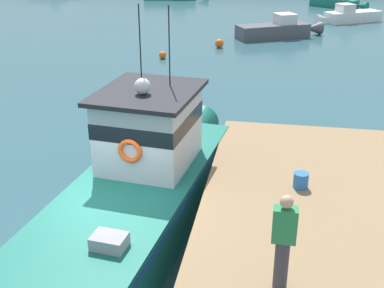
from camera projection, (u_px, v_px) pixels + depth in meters
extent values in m
plane|color=#2D5660|center=(122.00, 238.00, 11.04)|extent=(200.00, 200.00, 0.00)
cylinder|color=#4C3D2D|center=(238.00, 149.00, 14.18)|extent=(0.36, 0.36, 1.00)
cube|color=#937551|center=(351.00, 215.00, 9.83)|extent=(6.00, 9.00, 0.20)
cube|color=#196B5B|center=(132.00, 212.00, 11.00)|extent=(3.42, 8.24, 1.10)
cone|color=#196B5B|center=(195.00, 131.00, 15.29)|extent=(1.30, 1.92, 1.10)
cube|color=#234C9E|center=(131.00, 194.00, 10.81)|extent=(3.42, 8.08, 0.12)
cube|color=#196B5B|center=(131.00, 187.00, 10.75)|extent=(3.46, 8.24, 0.12)
cube|color=silver|center=(149.00, 132.00, 11.46)|extent=(2.15, 2.41, 1.80)
cube|color=black|center=(149.00, 119.00, 11.34)|extent=(2.17, 2.43, 0.36)
cube|color=#232328|center=(148.00, 92.00, 11.08)|extent=(2.42, 2.73, 0.10)
sphere|color=white|center=(143.00, 86.00, 10.72)|extent=(0.36, 0.36, 0.36)
cylinder|color=black|center=(140.00, 44.00, 11.23)|extent=(0.03, 0.03, 1.80)
cylinder|color=black|center=(169.00, 46.00, 11.04)|extent=(0.03, 0.03, 1.80)
cube|color=#939399|center=(110.00, 244.00, 8.63)|extent=(0.65, 0.51, 0.36)
torus|color=orange|center=(44.00, 261.00, 8.40)|extent=(0.62, 0.62, 0.12)
torus|color=#EA5119|center=(130.00, 151.00, 10.46)|extent=(0.55, 0.16, 0.54)
cylinder|color=#2866B2|center=(301.00, 180.00, 10.61)|extent=(0.32, 0.32, 0.34)
cylinder|color=#383842|center=(281.00, 264.00, 7.56)|extent=(0.22, 0.22, 0.86)
cube|color=#287F47|center=(285.00, 225.00, 7.27)|extent=(0.36, 0.22, 0.56)
sphere|color=tan|center=(287.00, 202.00, 7.11)|extent=(0.20, 0.20, 0.20)
cube|color=white|center=(353.00, 17.00, 35.68)|extent=(4.21, 3.21, 0.75)
cone|color=white|center=(322.00, 19.00, 34.86)|extent=(1.27, 1.17, 0.75)
cube|color=silver|center=(345.00, 8.00, 35.19)|extent=(1.42, 1.42, 0.56)
cube|color=#4C4C51|center=(273.00, 31.00, 30.60)|extent=(4.64, 3.38, 0.82)
cone|color=#4C4C51|center=(313.00, 28.00, 31.40)|extent=(1.38, 1.25, 0.82)
cube|color=silver|center=(285.00, 19.00, 30.53)|extent=(1.53, 1.54, 0.61)
cube|color=#196B5B|center=(334.00, 3.00, 42.12)|extent=(4.03, 3.30, 0.73)
cone|color=#196B5B|center=(361.00, 6.00, 40.52)|extent=(1.24, 1.16, 0.73)
sphere|color=#EA5B19|center=(163.00, 55.00, 25.84)|extent=(0.38, 0.38, 0.38)
sphere|color=#EA5B19|center=(219.00, 43.00, 28.17)|extent=(0.49, 0.49, 0.49)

